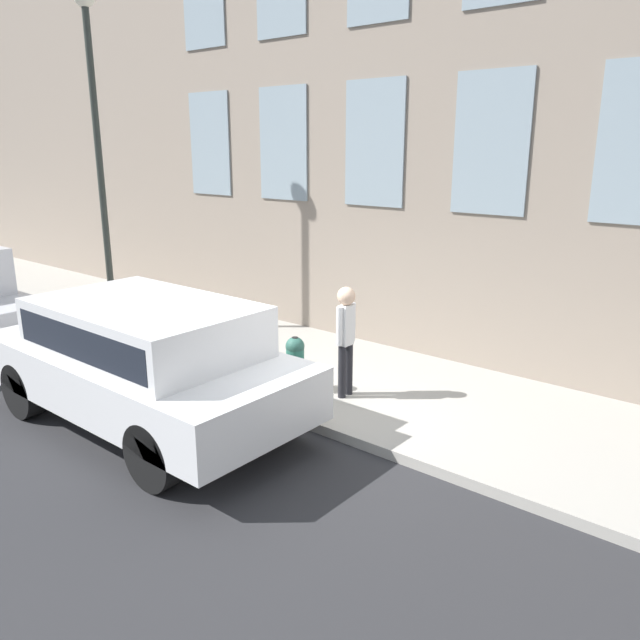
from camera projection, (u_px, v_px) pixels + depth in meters
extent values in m
plane|color=#2D2D30|center=(291.00, 424.00, 8.03)|extent=(80.00, 80.00, 0.00)
cube|color=#B2ADA3|center=(364.00, 384.00, 9.20)|extent=(3.19, 60.00, 0.13)
cube|color=gray|center=(437.00, 91.00, 9.36)|extent=(0.30, 40.00, 8.51)
cube|color=#8C9EA8|center=(491.00, 143.00, 8.83)|extent=(0.03, 1.14, 1.99)
cube|color=#8C9EA8|center=(374.00, 144.00, 10.06)|extent=(0.03, 1.14, 1.99)
cube|color=#8C9EA8|center=(283.00, 144.00, 11.29)|extent=(0.03, 1.14, 1.99)
cube|color=#8C9EA8|center=(210.00, 144.00, 12.52)|extent=(0.03, 1.14, 1.99)
cylinder|color=#2D7260|center=(295.00, 388.00, 8.84)|extent=(0.34, 0.34, 0.04)
cylinder|color=#2D7260|center=(295.00, 368.00, 8.76)|extent=(0.25, 0.25, 0.64)
sphere|color=#2C5D50|center=(295.00, 346.00, 8.67)|extent=(0.27, 0.27, 0.27)
cylinder|color=black|center=(295.00, 341.00, 8.65)|extent=(0.09, 0.09, 0.11)
cylinder|color=#2D7260|center=(305.00, 366.00, 8.63)|extent=(0.09, 0.10, 0.09)
cylinder|color=#2D7260|center=(286.00, 360.00, 8.85)|extent=(0.09, 0.10, 0.09)
cylinder|color=#232328|center=(342.00, 372.00, 8.46)|extent=(0.11, 0.11, 0.74)
cylinder|color=#232328|center=(349.00, 369.00, 8.57)|extent=(0.11, 0.11, 0.74)
cube|color=white|center=(346.00, 325.00, 8.34)|extent=(0.20, 0.14, 0.55)
cylinder|color=white|center=(339.00, 326.00, 8.23)|extent=(0.09, 0.09, 0.53)
cylinder|color=white|center=(352.00, 322.00, 8.45)|extent=(0.09, 0.09, 0.53)
sphere|color=beige|center=(346.00, 296.00, 8.24)|extent=(0.25, 0.25, 0.25)
cylinder|color=black|center=(23.00, 390.00, 8.16)|extent=(0.24, 0.75, 0.75)
cylinder|color=black|center=(139.00, 356.00, 9.49)|extent=(0.24, 0.75, 0.75)
cylinder|color=black|center=(153.00, 456.00, 6.44)|extent=(0.24, 0.75, 0.75)
cylinder|color=black|center=(273.00, 403.00, 7.76)|extent=(0.24, 0.75, 0.75)
cube|color=white|center=(143.00, 373.00, 7.88)|extent=(2.03, 4.54, 0.64)
cube|color=white|center=(145.00, 327.00, 7.64)|extent=(1.78, 2.82, 0.62)
cube|color=#1E232D|center=(145.00, 327.00, 7.64)|extent=(1.79, 2.59, 0.40)
cylinder|color=black|center=(31.00, 331.00, 10.83)|extent=(0.24, 0.70, 0.70)
cylinder|color=#2D332D|center=(114.00, 324.00, 11.83)|extent=(0.26, 0.26, 0.12)
cylinder|color=#2D332D|center=(101.00, 176.00, 11.09)|extent=(0.12, 0.12, 5.61)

